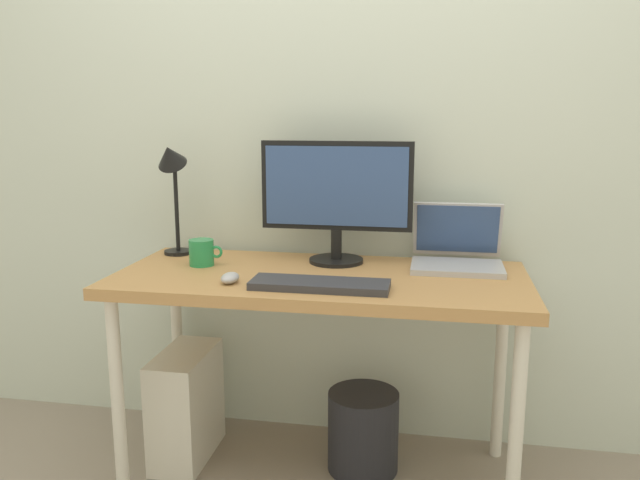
# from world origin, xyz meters

# --- Properties ---
(ground_plane) EXTENTS (6.00, 6.00, 0.00)m
(ground_plane) POSITION_xyz_m (0.00, 0.00, 0.00)
(ground_plane) COLOR gray
(back_wall) EXTENTS (4.40, 0.04, 2.60)m
(back_wall) POSITION_xyz_m (0.00, 0.37, 1.30)
(back_wall) COLOR silver
(back_wall) RESTS_ON ground_plane
(desk) EXTENTS (1.41, 0.63, 0.76)m
(desk) POSITION_xyz_m (0.00, 0.00, 0.69)
(desk) COLOR #B7844C
(desk) RESTS_ON ground_plane
(monitor) EXTENTS (0.55, 0.20, 0.45)m
(monitor) POSITION_xyz_m (0.03, 0.18, 1.01)
(monitor) COLOR black
(monitor) RESTS_ON desk
(laptop) EXTENTS (0.32, 0.28, 0.22)m
(laptop) POSITION_xyz_m (0.47, 0.20, 0.81)
(laptop) COLOR #B2B2B7
(laptop) RESTS_ON desk
(desk_lamp) EXTENTS (0.11, 0.16, 0.45)m
(desk_lamp) POSITION_xyz_m (-0.61, 0.18, 1.08)
(desk_lamp) COLOR black
(desk_lamp) RESTS_ON desk
(keyboard) EXTENTS (0.44, 0.14, 0.02)m
(keyboard) POSITION_xyz_m (0.03, -0.17, 0.77)
(keyboard) COLOR #333338
(keyboard) RESTS_ON desk
(mouse) EXTENTS (0.06, 0.09, 0.03)m
(mouse) POSITION_xyz_m (-0.27, -0.16, 0.77)
(mouse) COLOR #B2B2B7
(mouse) RESTS_ON desk
(coffee_mug) EXTENTS (0.12, 0.09, 0.10)m
(coffee_mug) POSITION_xyz_m (-0.44, 0.05, 0.81)
(coffee_mug) COLOR #268C4C
(coffee_mug) RESTS_ON desk
(computer_tower) EXTENTS (0.18, 0.36, 0.42)m
(computer_tower) POSITION_xyz_m (-0.53, 0.03, 0.21)
(computer_tower) COLOR silver
(computer_tower) RESTS_ON ground_plane
(wastebasket) EXTENTS (0.26, 0.26, 0.30)m
(wastebasket) POSITION_xyz_m (0.15, 0.07, 0.15)
(wastebasket) COLOR #232328
(wastebasket) RESTS_ON ground_plane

